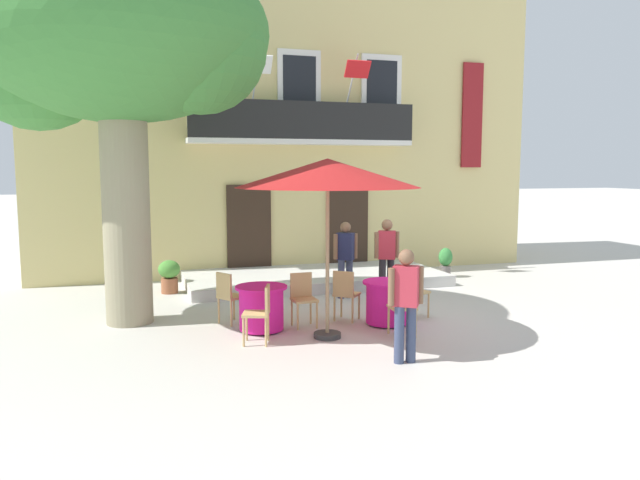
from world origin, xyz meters
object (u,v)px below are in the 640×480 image
Objects in this scene: cafe_table_middle at (261,308)px; cafe_chair_near_tree_2 at (412,288)px; pedestrian_near_entrance at (345,255)px; ground_planter_left at (169,275)px; cafe_table_near_tree at (387,302)px; plane_tree at (115,42)px; cafe_chair_middle_1 at (229,294)px; pedestrian_by_tree at (406,299)px; cafe_umbrella at (328,174)px; pedestrian_mid_plaza at (387,256)px; cafe_chair_near_tree_0 at (345,292)px; cafe_chair_middle_0 at (303,296)px; cafe_chair_near_tree_1 at (407,303)px; ground_planter_right at (445,261)px; cafe_chair_middle_2 at (261,310)px.

cafe_chair_near_tree_2 is at bearing 3.04° from cafe_table_middle.
ground_planter_left is at bearing 155.30° from pedestrian_near_entrance.
cafe_table_near_tree is 0.54× the size of pedestrian_near_entrance.
plane_tree reaches higher than cafe_chair_middle_1.
cafe_chair_middle_1 is 3.51m from pedestrian_by_tree.
cafe_umbrella reaches higher than pedestrian_mid_plaza.
cafe_chair_near_tree_0 is 0.82m from cafe_chair_middle_0.
plane_tree reaches higher than cafe_table_middle.
cafe_chair_near_tree_0 is at bearing 7.41° from cafe_table_middle.
cafe_chair_near_tree_0 is 0.31× the size of cafe_umbrella.
ground_planter_left is at bearing 115.65° from pedestrian_by_tree.
cafe_table_middle is at bearing 124.90° from pedestrian_by_tree.
plane_tree reaches higher than cafe_chair_near_tree_2.
pedestrian_mid_plaza reaches higher than cafe_chair_near_tree_0.
cafe_table_middle is at bearing 141.94° from cafe_umbrella.
cafe_umbrella reaches higher than pedestrian_near_entrance.
cafe_chair_near_tree_1 is 0.54× the size of pedestrian_mid_plaza.
cafe_table_middle is 3.06m from pedestrian_near_entrance.
cafe_chair_near_tree_0 is 1.26× the size of ground_planter_left.
cafe_chair_near_tree_1 is 1.23× the size of ground_planter_right.
cafe_umbrella reaches higher than cafe_chair_middle_2.
pedestrian_by_tree is at bearing -123.38° from ground_planter_right.
cafe_table_near_tree is 0.77m from cafe_chair_near_tree_1.
pedestrian_by_tree reaches higher than cafe_table_middle.
cafe_table_middle is 0.77m from cafe_chair_middle_2.
cafe_chair_near_tree_0 is 1.00× the size of cafe_chair_near_tree_1.
ground_planter_left is (-2.82, 3.45, -0.12)m from cafe_chair_near_tree_0.
cafe_table_near_tree is 0.95× the size of cafe_chair_middle_1.
pedestrian_mid_plaza reaches higher than pedestrian_near_entrance.
cafe_chair_middle_0 is at bearing -60.44° from ground_planter_left.
cafe_chair_middle_2 is (-0.16, -0.74, 0.14)m from cafe_table_middle.
cafe_table_near_tree is 0.77m from cafe_chair_near_tree_0.
cafe_chair_middle_2 is (0.28, -1.34, 0.00)m from cafe_chair_middle_1.
cafe_table_middle is 0.77m from cafe_chair_middle_1.
plane_tree is 3.81× the size of pedestrian_mid_plaza.
cafe_chair_middle_1 and cafe_chair_middle_2 have the same top height.
pedestrian_mid_plaza is at bearing 67.14° from cafe_table_near_tree.
cafe_chair_near_tree_1 is 1.00× the size of cafe_chair_near_tree_2.
ground_planter_left is 0.42× the size of pedestrian_mid_plaza.
cafe_chair_middle_1 reaches higher than cafe_table_middle.
plane_tree is at bearing -179.84° from pedestrian_mid_plaza.
ground_planter_right is (4.50, 4.33, -2.20)m from cafe_umbrella.
cafe_chair_near_tree_0 and cafe_chair_middle_2 have the same top height.
pedestrian_by_tree reaches higher than cafe_chair_middle_2.
cafe_table_middle is at bearing -176.96° from cafe_chair_near_tree_2.
ground_planter_right is at bearing 49.77° from cafe_table_near_tree.
ground_planter_left is at bearing 105.11° from cafe_chair_middle_1.
pedestrian_mid_plaza is at bearing 70.49° from pedestrian_by_tree.
cafe_table_middle is 0.30× the size of cafe_umbrella.
cafe_chair_middle_0 is (2.92, -1.17, -4.27)m from plane_tree.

